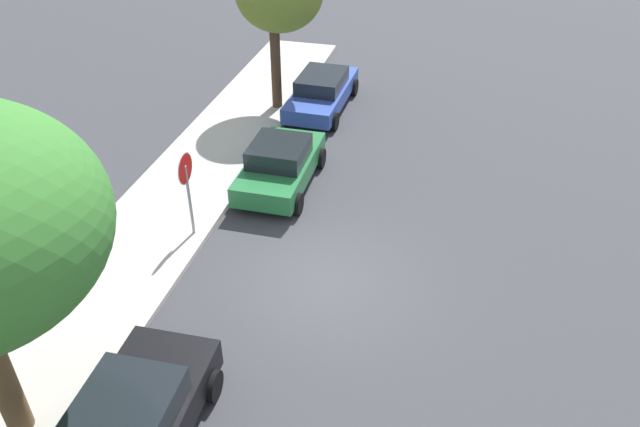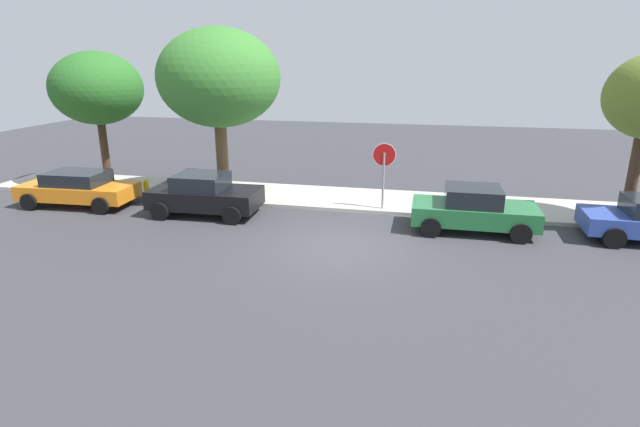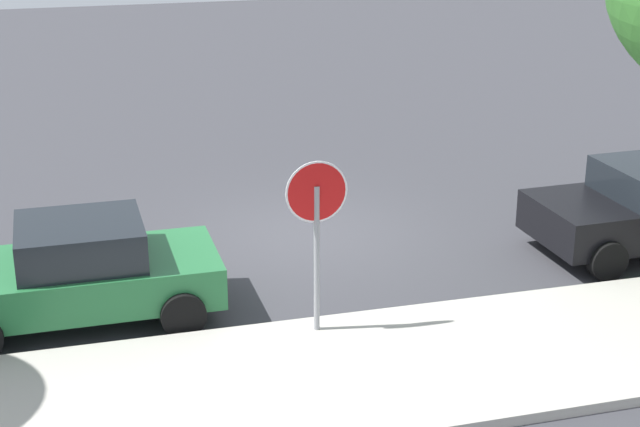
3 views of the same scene
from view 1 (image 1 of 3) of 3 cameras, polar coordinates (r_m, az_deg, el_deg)
ground_plane at (r=15.49m, az=0.72°, el=-6.22°), size 60.00×60.00×0.00m
sidewalk_curb at (r=17.12m, az=-16.28°, el=-2.97°), size 32.00×3.17×0.14m
stop_sign at (r=16.28m, az=-12.08°, el=2.94°), size 0.85×0.08×2.56m
parked_car_green at (r=18.74m, az=-3.67°, el=4.52°), size 3.97×2.06×1.48m
parked_car_black at (r=12.22m, az=-16.60°, el=-17.57°), size 3.94×2.18×1.50m
parked_car_blue at (r=23.58m, az=0.17°, el=11.13°), size 4.57×2.06×1.38m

